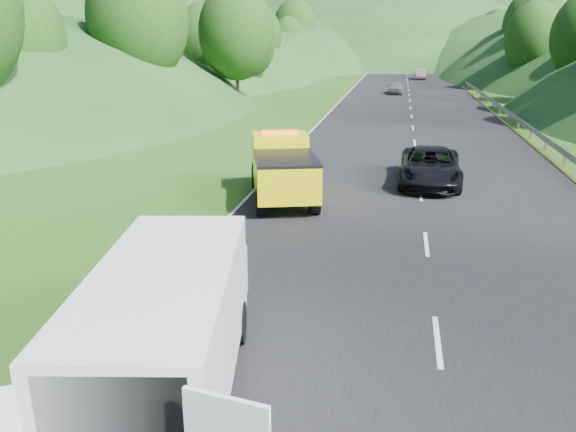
% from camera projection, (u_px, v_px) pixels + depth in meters
% --- Properties ---
extents(ground, '(320.00, 320.00, 0.00)m').
position_uv_depth(ground, '(313.00, 291.00, 14.39)').
color(ground, '#38661E').
rests_on(ground, ground).
extents(road_surface, '(14.00, 200.00, 0.02)m').
position_uv_depth(road_surface, '(411.00, 108.00, 51.24)').
color(road_surface, black).
rests_on(road_surface, ground).
extents(guardrail, '(0.06, 140.00, 1.52)m').
position_uv_depth(guardrail, '(477.00, 96.00, 61.60)').
color(guardrail, gray).
rests_on(guardrail, ground).
extents(tree_line_left, '(14.00, 140.00, 14.00)m').
position_uv_depth(tree_line_left, '(238.00, 86.00, 73.94)').
color(tree_line_left, '#285118').
rests_on(tree_line_left, ground).
extents(hills_backdrop, '(201.00, 288.60, 44.00)m').
position_uv_depth(hills_backdrop, '(420.00, 63.00, 139.14)').
color(hills_backdrop, '#2D5B23').
rests_on(hills_backdrop, ground).
extents(tow_truck, '(3.83, 6.40, 2.59)m').
position_uv_depth(tow_truck, '(283.00, 168.00, 22.11)').
color(tow_truck, black).
rests_on(tow_truck, ground).
extents(white_van, '(4.29, 7.55, 2.53)m').
position_uv_depth(white_van, '(168.00, 323.00, 9.83)').
color(white_van, black).
rests_on(white_van, ground).
extents(woman, '(0.63, 0.75, 1.79)m').
position_uv_depth(woman, '(169.00, 282.00, 14.91)').
color(woman, white).
rests_on(woman, ground).
extents(child, '(0.54, 0.46, 0.99)m').
position_uv_depth(child, '(198.00, 300.00, 13.90)').
color(child, tan).
rests_on(child, ground).
extents(worker, '(1.16, 0.79, 1.66)m').
position_uv_depth(worker, '(172.00, 431.00, 9.27)').
color(worker, black).
rests_on(worker, ground).
extents(suitcase, '(0.41, 0.26, 0.63)m').
position_uv_depth(suitcase, '(154.00, 257.00, 15.72)').
color(suitcase, '#605E48').
rests_on(suitcase, ground).
extents(spare_tire, '(0.67, 0.67, 0.20)m').
position_uv_depth(spare_tire, '(162.00, 432.00, 9.24)').
color(spare_tire, black).
rests_on(spare_tire, ground).
extents(passing_suv, '(2.80, 5.70, 1.56)m').
position_uv_depth(passing_suv, '(429.00, 184.00, 24.80)').
color(passing_suv, black).
rests_on(passing_suv, ground).
extents(dist_car_a, '(1.67, 4.14, 1.41)m').
position_uv_depth(dist_car_a, '(395.00, 94.00, 63.93)').
color(dist_car_a, '#545459').
rests_on(dist_car_a, ground).
extents(dist_car_b, '(1.59, 4.57, 1.51)m').
position_uv_depth(dist_car_b, '(420.00, 79.00, 85.58)').
color(dist_car_b, '#6D4953').
rests_on(dist_car_b, ground).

